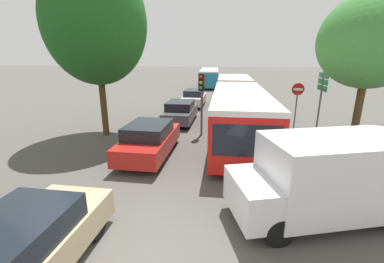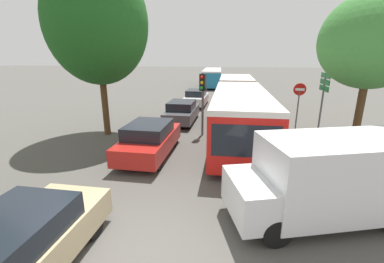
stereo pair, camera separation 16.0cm
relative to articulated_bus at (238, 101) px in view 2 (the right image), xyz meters
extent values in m
plane|color=#4F4C47|center=(-2.07, -12.40, -1.50)|extent=(200.00, 200.00, 0.00)
cube|color=red|center=(0.14, -3.78, -0.16)|extent=(2.99, 9.87, 2.11)
cube|color=black|center=(0.14, -3.78, 0.22)|extent=(3.00, 9.48, 0.93)
cube|color=silver|center=(0.14, -3.78, 1.00)|extent=(2.99, 9.87, 0.21)
cube|color=red|center=(-0.21, 5.48, -0.16)|extent=(2.87, 6.78, 2.11)
cube|color=black|center=(-0.21, 5.48, 0.22)|extent=(2.88, 6.52, 0.93)
cube|color=silver|center=(-0.21, 5.48, 1.00)|extent=(2.87, 6.78, 0.21)
cylinder|color=black|center=(-0.06, 1.62, -0.16)|extent=(1.98, 1.10, 1.94)
cube|color=black|center=(0.33, -8.62, 0.09)|extent=(2.31, 0.19, 1.13)
cylinder|color=black|center=(1.36, -6.86, -0.98)|extent=(0.35, 1.04, 1.03)
cylinder|color=black|center=(-0.84, -6.94, -0.98)|extent=(0.35, 1.04, 1.03)
cylinder|color=black|center=(1.13, -0.61, -0.98)|extent=(0.35, 1.04, 1.03)
cylinder|color=black|center=(-1.08, -0.69, -0.98)|extent=(0.35, 1.04, 1.03)
cylinder|color=black|center=(0.89, 5.52, -0.98)|extent=(0.35, 1.04, 1.03)
cylinder|color=black|center=(-1.31, 5.43, -0.98)|extent=(0.35, 1.04, 1.03)
cube|color=teal|center=(-3.85, 21.50, -0.26)|extent=(3.25, 11.28, 1.94)
cube|color=black|center=(-3.85, 21.50, 0.08)|extent=(3.23, 10.73, 0.81)
cube|color=silver|center=(-3.85, 21.50, 0.80)|extent=(3.25, 11.28, 0.19)
cylinder|color=black|center=(-5.14, 25.09, -1.02)|extent=(0.36, 0.99, 0.97)
cylinder|color=black|center=(-3.08, 25.23, -1.02)|extent=(0.36, 0.99, 0.97)
cylinder|color=black|center=(-4.65, 18.09, -1.02)|extent=(0.36, 0.99, 0.97)
cylinder|color=black|center=(-2.58, 18.24, -1.02)|extent=(0.36, 0.99, 0.97)
cube|color=tan|center=(-4.09, -13.40, -0.90)|extent=(1.83, 4.21, 0.68)
cube|color=black|center=(-4.08, -13.50, -0.30)|extent=(1.66, 2.22, 0.52)
cylinder|color=black|center=(-4.85, -12.07, -1.18)|extent=(0.23, 0.64, 0.64)
cylinder|color=black|center=(-3.36, -12.05, -1.18)|extent=(0.23, 0.64, 0.64)
cube|color=#B21E19|center=(-3.76, -6.63, -0.87)|extent=(1.92, 4.41, 0.71)
cube|color=black|center=(-3.76, -6.74, -0.25)|extent=(1.74, 2.32, 0.54)
cylinder|color=black|center=(-4.56, -5.24, -1.17)|extent=(0.24, 0.67, 0.67)
cylinder|color=black|center=(-3.00, -5.22, -1.17)|extent=(0.24, 0.67, 0.67)
cylinder|color=black|center=(-4.53, -8.05, -1.17)|extent=(0.24, 0.67, 0.67)
cylinder|color=black|center=(-2.96, -8.03, -1.17)|extent=(0.24, 0.67, 0.67)
cube|color=#47474C|center=(-3.63, -0.53, -0.90)|extent=(1.82, 4.19, 0.67)
cube|color=black|center=(-3.63, -0.63, -0.31)|extent=(1.65, 2.20, 0.52)
cylinder|color=black|center=(-4.39, 0.80, -1.18)|extent=(0.23, 0.64, 0.63)
cylinder|color=black|center=(-2.91, 0.82, -1.18)|extent=(0.23, 0.64, 0.63)
cylinder|color=black|center=(-4.35, -1.87, -1.18)|extent=(0.23, 0.64, 0.63)
cylinder|color=black|center=(-2.87, -1.85, -1.18)|extent=(0.23, 0.64, 0.63)
cube|color=white|center=(-3.64, 5.53, -0.91)|extent=(1.80, 4.15, 0.67)
cube|color=black|center=(-3.64, 5.43, -0.32)|extent=(1.64, 2.18, 0.51)
cylinder|color=black|center=(-4.39, 6.84, -1.18)|extent=(0.22, 0.63, 0.63)
cylinder|color=black|center=(-2.92, 6.86, -1.18)|extent=(0.22, 0.63, 0.63)
cylinder|color=black|center=(-4.35, 4.20, -1.18)|extent=(0.22, 0.63, 0.63)
cylinder|color=black|center=(-2.89, 4.22, -1.18)|extent=(0.22, 0.63, 0.63)
cube|color=silver|center=(2.75, -10.12, -0.19)|extent=(4.52, 3.20, 2.00)
cube|color=silver|center=(0.38, -10.92, -0.66)|extent=(1.46, 2.09, 1.00)
cylinder|color=black|center=(1.02, -11.59, -1.14)|extent=(0.76, 0.46, 0.72)
cylinder|color=black|center=(0.49, -10.00, -1.14)|extent=(0.76, 0.46, 0.72)
cylinder|color=black|center=(3.62, -8.95, -1.14)|extent=(0.76, 0.46, 0.72)
cylinder|color=#56595E|center=(-1.89, -3.13, 0.20)|extent=(0.12, 0.12, 3.40)
cube|color=black|center=(-1.89, -3.13, 1.45)|extent=(0.37, 0.32, 0.90)
sphere|color=red|center=(-1.93, -3.28, 1.73)|extent=(0.18, 0.18, 0.18)
sphere|color=#EAAD14|center=(-1.93, -3.28, 1.45)|extent=(0.18, 0.18, 0.18)
sphere|color=green|center=(-1.93, -3.28, 1.17)|extent=(0.18, 0.18, 0.18)
cylinder|color=#56595E|center=(3.46, -1.34, -0.30)|extent=(0.08, 0.08, 2.40)
cylinder|color=red|center=(3.46, -1.34, 0.97)|extent=(0.70, 0.03, 0.70)
cube|color=white|center=(3.46, -1.36, 0.97)|extent=(0.50, 0.04, 0.14)
cylinder|color=#56595E|center=(4.58, -1.87, 0.30)|extent=(0.10, 0.10, 3.60)
cube|color=#197A38|center=(4.58, -1.87, 1.80)|extent=(0.08, 1.40, 0.28)
cube|color=#197A38|center=(4.58, -1.87, 1.46)|extent=(0.08, 1.40, 0.28)
cube|color=#197A38|center=(4.58, -1.87, 1.12)|extent=(0.08, 1.40, 0.28)
cylinder|color=#51381E|center=(-7.25, -3.94, 0.30)|extent=(0.34, 0.34, 3.59)
ellipsoid|color=#1E561E|center=(-7.25, -3.94, 4.44)|extent=(5.16, 5.16, 6.26)
cylinder|color=#51381E|center=(4.85, -5.74, 0.26)|extent=(0.29, 0.29, 3.52)
ellipsoid|color=#3D7F38|center=(4.85, -5.74, 3.36)|extent=(3.81, 3.81, 3.58)
camera|label=1|loc=(-0.17, -16.95, 2.83)|focal=24.00mm
camera|label=2|loc=(-0.01, -16.92, 2.83)|focal=24.00mm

